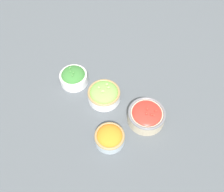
# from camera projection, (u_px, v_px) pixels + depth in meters

# --- Properties ---
(ground_plane) EXTENTS (3.00, 3.00, 0.00)m
(ground_plane) POSITION_uv_depth(u_px,v_px,m) (112.00, 100.00, 1.11)
(ground_plane) COLOR #4C5156
(bowl_broccoli) EXTENTS (0.13, 0.13, 0.08)m
(bowl_broccoli) POSITION_uv_depth(u_px,v_px,m) (74.00, 77.00, 1.14)
(bowl_broccoli) COLOR white
(bowl_broccoli) RESTS_ON ground_plane
(bowl_cherry_tomatoes) EXTENTS (0.16, 0.16, 0.07)m
(bowl_cherry_tomatoes) POSITION_uv_depth(u_px,v_px,m) (146.00, 115.00, 1.03)
(bowl_cherry_tomatoes) COLOR beige
(bowl_cherry_tomatoes) RESTS_ON ground_plane
(bowl_lettuce) EXTENTS (0.14, 0.14, 0.08)m
(bowl_lettuce) POSITION_uv_depth(u_px,v_px,m) (104.00, 94.00, 1.09)
(bowl_lettuce) COLOR white
(bowl_lettuce) RESTS_ON ground_plane
(bowl_carrots) EXTENTS (0.12, 0.12, 0.07)m
(bowl_carrots) POSITION_uv_depth(u_px,v_px,m) (110.00, 137.00, 0.98)
(bowl_carrots) COLOR #B2C1CC
(bowl_carrots) RESTS_ON ground_plane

